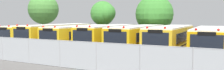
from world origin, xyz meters
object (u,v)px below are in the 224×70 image
(school_bus_0, at_px, (37,34))
(school_bus_3, at_px, (108,37))
(school_bus_1, at_px, (58,34))
(school_bus_4, at_px, (138,38))
(school_bus_6, at_px, (211,41))
(school_bus_5, at_px, (171,39))
(tree_2, at_px, (156,15))
(tree_0, at_px, (43,9))
(traffic_cone, at_px, (162,70))
(school_bus_2, at_px, (81,36))
(tree_1, at_px, (104,13))

(school_bus_0, xyz_separation_m, school_bus_3, (9.66, 0.15, 0.06))
(school_bus_1, height_order, school_bus_4, school_bus_1)
(school_bus_3, xyz_separation_m, school_bus_6, (9.77, -0.08, -0.03))
(school_bus_1, height_order, school_bus_5, school_bus_1)
(school_bus_4, xyz_separation_m, school_bus_6, (6.44, 0.15, -0.03))
(school_bus_6, xyz_separation_m, tree_2, (-6.94, 7.46, 2.36))
(school_bus_0, xyz_separation_m, school_bus_1, (3.17, 0.10, 0.07))
(tree_0, bearing_deg, tree_2, -0.48)
(school_bus_5, distance_m, traffic_cone, 7.78)
(school_bus_4, distance_m, traffic_cone, 8.56)
(traffic_cone, bearing_deg, school_bus_4, 120.17)
(school_bus_1, distance_m, tree_0, 12.42)
(school_bus_2, distance_m, school_bus_5, 9.69)
(school_bus_0, relative_size, tree_1, 1.72)
(school_bus_2, relative_size, tree_1, 1.82)
(school_bus_2, bearing_deg, school_bus_4, -178.71)
(tree_1, distance_m, traffic_cone, 19.04)
(school_bus_1, relative_size, tree_0, 1.57)
(tree_0, height_order, tree_2, tree_0)
(school_bus_2, bearing_deg, school_bus_6, -177.96)
(school_bus_5, distance_m, tree_1, 12.94)
(school_bus_2, xyz_separation_m, tree_2, (6.10, 7.59, 2.37))
(school_bus_1, bearing_deg, tree_2, -142.59)
(school_bus_0, relative_size, school_bus_1, 0.87)
(tree_0, xyz_separation_m, tree_2, (18.62, -0.16, -0.94))
(school_bus_0, distance_m, school_bus_6, 19.43)
(school_bus_2, xyz_separation_m, school_bus_5, (9.69, 0.24, 0.04))
(school_bus_3, xyz_separation_m, tree_1, (-4.27, 6.85, 2.54))
(tree_0, bearing_deg, traffic_cone, -32.86)
(school_bus_2, bearing_deg, tree_2, -127.33)
(school_bus_0, height_order, tree_1, tree_1)
(school_bus_4, height_order, tree_1, tree_1)
(school_bus_1, xyz_separation_m, school_bus_6, (16.26, -0.04, -0.04))
(school_bus_2, distance_m, school_bus_6, 13.04)
(school_bus_0, height_order, school_bus_1, school_bus_1)
(school_bus_2, bearing_deg, tree_1, -80.41)
(school_bus_2, bearing_deg, school_bus_0, 0.91)
(school_bus_0, xyz_separation_m, traffic_cone, (17.25, -7.42, -1.14))
(school_bus_3, bearing_deg, school_bus_5, -178.74)
(traffic_cone, bearing_deg, school_bus_3, 135.10)
(school_bus_3, relative_size, tree_2, 1.54)
(tree_2, bearing_deg, school_bus_3, -111.03)
(school_bus_0, distance_m, school_bus_2, 6.39)
(tree_0, bearing_deg, school_bus_6, -16.59)
(school_bus_1, height_order, traffic_cone, school_bus_1)
(tree_2, xyz_separation_m, traffic_cone, (4.76, -14.94, -3.52))
(school_bus_5, bearing_deg, school_bus_2, 2.29)
(school_bus_3, bearing_deg, school_bus_6, -179.49)
(school_bus_6, relative_size, tree_1, 1.69)
(school_bus_2, relative_size, school_bus_6, 1.07)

